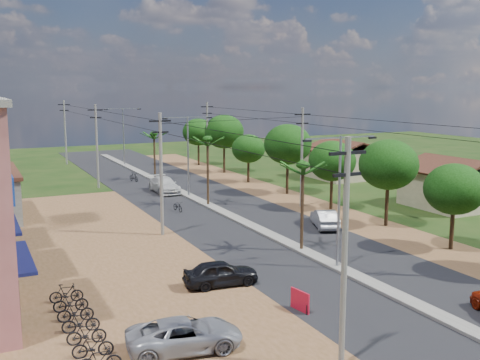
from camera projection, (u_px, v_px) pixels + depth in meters
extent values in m
plane|color=black|center=(337.00, 269.00, 33.73)|extent=(160.00, 160.00, 0.00)
cube|color=black|center=(231.00, 217.00, 47.03)|extent=(12.00, 110.00, 0.04)
cube|color=#605E56|center=(217.00, 209.00, 49.68)|extent=(1.00, 90.00, 0.18)
cube|color=brown|center=(58.00, 265.00, 34.33)|extent=(18.00, 46.00, 0.04)
cube|color=brown|center=(316.00, 208.00, 50.71)|extent=(5.00, 90.00, 0.03)
cube|color=#0F123F|center=(22.00, 257.00, 25.61)|extent=(0.80, 5.40, 0.15)
cube|color=black|center=(16.00, 296.00, 25.75)|extent=(0.10, 3.00, 2.40)
cube|color=navy|center=(9.00, 185.00, 24.92)|extent=(0.12, 4.20, 1.20)
cube|color=#0F123F|center=(10.00, 224.00, 31.82)|extent=(0.80, 5.40, 0.15)
cube|color=black|center=(6.00, 255.00, 31.96)|extent=(0.10, 3.00, 2.40)
cube|color=navy|center=(1.00, 177.00, 31.23)|extent=(0.12, 4.20, 1.20)
cube|color=#0F123F|center=(3.00, 202.00, 38.02)|extent=(0.80, 5.40, 0.15)
cube|color=#948B64|center=(453.00, 189.00, 50.98)|extent=(7.00, 7.00, 3.30)
cube|color=#948B64|center=(343.00, 164.00, 67.38)|extent=(7.00, 7.00, 3.30)
cylinder|color=black|center=(452.00, 221.00, 37.44)|extent=(0.28, 0.28, 3.85)
ellipsoid|color=black|center=(454.00, 189.00, 37.08)|extent=(4.00, 4.00, 3.40)
cylinder|color=black|center=(387.00, 198.00, 43.76)|extent=(0.28, 0.28, 4.55)
ellipsoid|color=black|center=(388.00, 165.00, 43.34)|extent=(4.60, 4.60, 3.91)
cylinder|color=black|center=(331.00, 187.00, 49.88)|extent=(0.28, 0.28, 4.06)
ellipsoid|color=black|center=(332.00, 161.00, 49.50)|extent=(4.20, 4.20, 3.57)
cylinder|color=black|center=(287.00, 171.00, 57.00)|extent=(0.28, 0.28, 4.76)
ellipsoid|color=black|center=(288.00, 144.00, 56.56)|extent=(4.80, 4.80, 4.08)
cylinder|color=black|center=(248.00, 167.00, 64.02)|extent=(0.28, 0.28, 3.64)
ellipsoid|color=black|center=(248.00, 149.00, 63.68)|extent=(3.80, 3.80, 3.23)
cylinder|color=black|center=(224.00, 154.00, 71.27)|extent=(0.28, 0.28, 4.90)
ellipsoid|color=black|center=(224.00, 132.00, 70.81)|extent=(5.00, 5.00, 4.25)
cylinder|color=black|center=(199.00, 150.00, 78.28)|extent=(0.28, 0.28, 4.34)
ellipsoid|color=black|center=(198.00, 132.00, 77.87)|extent=(4.40, 4.40, 3.74)
cylinder|color=black|center=(302.00, 209.00, 36.81)|extent=(0.22, 0.22, 5.80)
cylinder|color=black|center=(208.00, 173.00, 50.96)|extent=(0.22, 0.22, 6.20)
cylinder|color=black|center=(155.00, 157.00, 65.20)|extent=(0.22, 0.22, 5.50)
cylinder|color=gray|center=(339.00, 203.00, 33.08)|extent=(0.16, 0.16, 8.00)
cube|color=gray|center=(358.00, 137.00, 32.96)|extent=(2.40, 0.08, 0.08)
cube|color=gray|center=(324.00, 138.00, 31.92)|extent=(2.40, 0.08, 0.08)
cube|color=black|center=(372.00, 138.00, 33.46)|extent=(0.50, 0.18, 0.12)
cube|color=black|center=(307.00, 141.00, 31.46)|extent=(0.50, 0.18, 0.12)
cylinder|color=gray|center=(188.00, 157.00, 55.25)|extent=(0.16, 0.16, 8.00)
cube|color=gray|center=(199.00, 117.00, 55.13)|extent=(2.40, 0.08, 0.08)
cube|color=gray|center=(176.00, 117.00, 54.09)|extent=(2.40, 0.08, 0.08)
cube|color=black|center=(209.00, 118.00, 55.62)|extent=(0.50, 0.18, 0.12)
cube|color=black|center=(165.00, 119.00, 53.63)|extent=(0.50, 0.18, 0.12)
cylinder|color=gray|center=(124.00, 137.00, 77.41)|extent=(0.16, 0.16, 8.00)
cube|color=gray|center=(131.00, 108.00, 77.30)|extent=(2.40, 0.08, 0.08)
cube|color=gray|center=(114.00, 109.00, 76.26)|extent=(2.40, 0.08, 0.08)
cube|color=black|center=(139.00, 109.00, 77.79)|extent=(0.50, 0.18, 0.12)
cube|color=black|center=(106.00, 110.00, 75.80)|extent=(0.50, 0.18, 0.12)
cylinder|color=#605E56|center=(344.00, 256.00, 21.10)|extent=(0.24, 0.24, 9.00)
cube|color=black|center=(348.00, 153.00, 20.47)|extent=(1.60, 0.12, 0.12)
cube|color=black|center=(347.00, 175.00, 20.60)|extent=(1.20, 0.12, 0.12)
cylinder|color=#605E56|center=(161.00, 175.00, 40.61)|extent=(0.24, 0.24, 9.00)
cube|color=black|center=(160.00, 121.00, 39.97)|extent=(1.60, 0.12, 0.12)
cube|color=black|center=(160.00, 132.00, 40.10)|extent=(1.20, 0.12, 0.12)
cylinder|color=#605E56|center=(97.00, 147.00, 60.12)|extent=(0.24, 0.24, 9.00)
cube|color=black|center=(95.00, 110.00, 59.48)|extent=(1.60, 0.12, 0.12)
cube|color=black|center=(96.00, 118.00, 59.61)|extent=(1.20, 0.12, 0.12)
cylinder|color=#605E56|center=(65.00, 133.00, 78.74)|extent=(0.24, 0.24, 9.00)
cube|color=black|center=(64.00, 105.00, 78.10)|extent=(1.60, 0.12, 0.12)
cube|color=black|center=(64.00, 110.00, 78.23)|extent=(1.20, 0.12, 0.12)
cylinder|color=#605E56|center=(302.00, 158.00, 50.43)|extent=(0.24, 0.24, 9.00)
cube|color=black|center=(303.00, 114.00, 49.79)|extent=(1.60, 0.12, 0.12)
cube|color=black|center=(302.00, 123.00, 49.92)|extent=(1.20, 0.12, 0.12)
cylinder|color=#605E56|center=(207.00, 138.00, 69.94)|extent=(0.24, 0.24, 9.00)
cube|color=black|center=(207.00, 107.00, 69.30)|extent=(1.60, 0.12, 0.12)
cube|color=black|center=(207.00, 113.00, 69.43)|extent=(1.20, 0.12, 0.12)
imported|color=gray|center=(325.00, 219.00, 43.42)|extent=(2.99, 4.53, 1.41)
imported|color=#B2B1AD|center=(164.00, 185.00, 57.86)|extent=(2.23, 5.43, 1.57)
imported|color=gray|center=(185.00, 336.00, 23.09)|extent=(5.07, 2.88, 1.34)
imported|color=black|center=(221.00, 274.00, 30.69)|extent=(4.24, 2.04, 1.40)
imported|color=black|center=(178.00, 207.00, 49.10)|extent=(0.73, 1.75, 0.90)
imported|color=black|center=(134.00, 177.00, 64.66)|extent=(0.98, 1.79, 1.03)
cube|color=#B21026|center=(300.00, 301.00, 27.19)|extent=(0.30, 1.27, 1.07)
cylinder|color=black|center=(306.00, 310.00, 26.72)|extent=(0.04, 0.04, 0.53)
cylinder|color=black|center=(294.00, 302.00, 27.76)|extent=(0.04, 0.04, 0.53)
imported|color=black|center=(100.00, 360.00, 21.38)|extent=(1.71, 0.71, 1.00)
imported|color=black|center=(93.00, 346.00, 22.54)|extent=(1.71, 0.71, 1.00)
imported|color=black|center=(86.00, 333.00, 23.69)|extent=(1.71, 0.71, 1.00)
imported|color=black|center=(81.00, 322.00, 24.84)|extent=(1.71, 0.71, 1.00)
imported|color=black|center=(75.00, 312.00, 25.99)|extent=(1.71, 0.71, 1.00)
imported|color=black|center=(71.00, 302.00, 27.15)|extent=(1.71, 0.71, 1.00)
imported|color=black|center=(66.00, 293.00, 28.30)|extent=(1.71, 0.71, 1.00)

